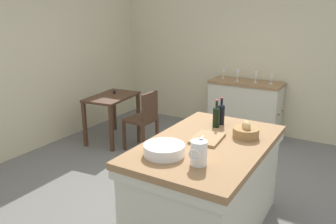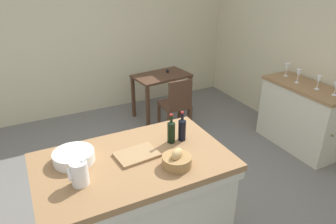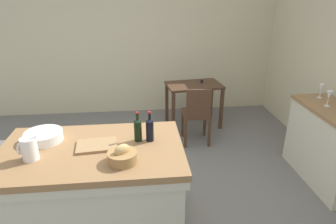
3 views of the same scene
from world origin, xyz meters
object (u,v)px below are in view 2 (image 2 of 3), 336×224
pitcher (79,173)px  wash_bowl (74,157)px  wine_bottle_dark (182,129)px  wine_glass_right (287,67)px  wine_glass_middle (298,74)px  side_cabinet (301,116)px  wine_bottle_amber (171,131)px  writing_desk (162,82)px  cutting_board (137,155)px  wine_glass_far_left (336,87)px  island_table (135,197)px  wooden_chair (176,104)px  bread_basket (177,160)px  wine_glass_left (319,80)px

pitcher → wash_bowl: size_ratio=0.69×
wine_bottle_dark → wine_glass_right: 2.37m
pitcher → wine_glass_middle: (3.13, 0.81, 0.06)m
side_cabinet → wine_bottle_amber: size_ratio=4.14×
writing_desk → cutting_board: bearing=-120.3°
writing_desk → cutting_board: 2.64m
wine_glass_far_left → wine_glass_right: bearing=88.8°
pitcher → island_table: bearing=15.4°
wine_bottle_amber → side_cabinet: bearing=10.8°
island_table → pitcher: pitcher is taller
writing_desk → wooden_chair: 0.68m
bread_basket → wine_bottle_amber: size_ratio=0.85×
writing_desk → wash_bowl: bearing=-130.9°
pitcher → wine_glass_left: pitcher is taller
bread_basket → wine_glass_middle: size_ratio=1.29×
island_table → writing_desk: size_ratio=1.71×
bread_basket → wine_bottle_dark: 0.43m
wooden_chair → island_table: bearing=-128.4°
wine_bottle_dark → wine_glass_middle: wine_bottle_dark is taller
wooden_chair → wine_bottle_dark: bearing=-116.5°
wooden_chair → cutting_board: size_ratio=2.56×
wine_glass_far_left → wooden_chair: bearing=133.7°
wine_bottle_dark → wine_glass_right: size_ratio=1.60×
island_table → wine_glass_left: wine_glass_left is taller
cutting_board → bread_basket: bearing=-50.1°
wooden_chair → wash_bowl: size_ratio=2.66×
writing_desk → wine_glass_left: bearing=-55.3°
wooden_chair → wine_bottle_amber: 1.84m
wash_bowl → wooden_chair: bearing=39.5°
writing_desk → wine_bottle_dark: bearing=-111.0°
pitcher → wine_glass_middle: size_ratio=1.25×
island_table → wine_glass_middle: 2.80m
side_cabinet → pitcher: 3.28m
wooden_chair → cutting_board: 2.07m
cutting_board → wine_glass_middle: wine_glass_middle is taller
bread_basket → wine_bottle_dark: size_ratio=0.84×
island_table → writing_desk: (1.37, 2.30, 0.14)m
island_table → wine_glass_middle: wine_glass_middle is taller
wooden_chair → bread_basket: bearing=-118.1°
cutting_board → wine_glass_left: (2.65, 0.36, 0.14)m
wine_glass_left → wooden_chair: bearing=138.4°
wine_bottle_dark → wine_bottle_amber: bearing=175.7°
pitcher → wine_bottle_amber: 0.92m
side_cabinet → bread_basket: bearing=-161.8°
wash_bowl → wine_bottle_dark: size_ratio=1.18×
wash_bowl → wine_bottle_amber: wine_bottle_amber is taller
pitcher → wine_bottle_amber: bearing=14.8°
wine_glass_left → cutting_board: bearing=-172.3°
wine_bottle_dark → wine_bottle_amber: size_ratio=1.01×
wine_glass_far_left → cutting_board: bearing=-177.5°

